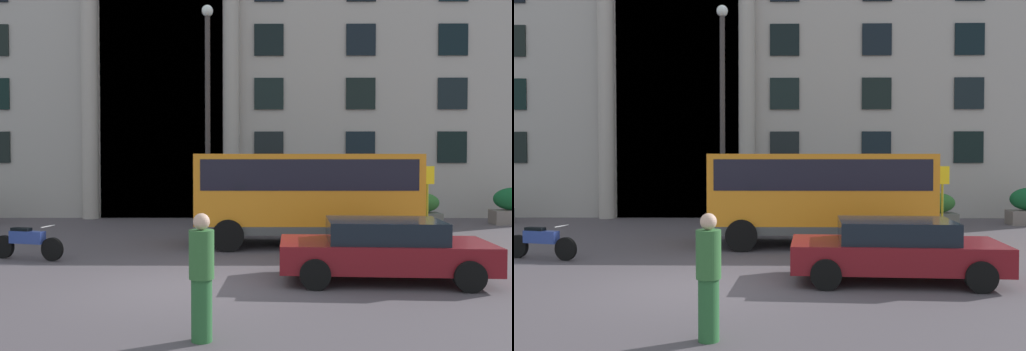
# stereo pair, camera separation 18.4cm
# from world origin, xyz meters

# --- Properties ---
(ground_plane) EXTENTS (80.00, 64.00, 0.12)m
(ground_plane) POSITION_xyz_m (0.00, 0.00, -0.06)
(ground_plane) COLOR #4D464C
(office_building_facade) EXTENTS (35.05, 9.61, 14.16)m
(office_building_facade) POSITION_xyz_m (-0.01, 17.47, 7.08)
(office_building_facade) COLOR #ACA59E
(office_building_facade) RESTS_ON ground_plane
(orange_minibus) EXTENTS (6.50, 2.74, 2.74)m
(orange_minibus) POSITION_xyz_m (3.00, 5.50, 1.64)
(orange_minibus) COLOR orange
(orange_minibus) RESTS_ON ground_plane
(bus_stop_sign) EXTENTS (0.44, 0.08, 2.36)m
(bus_stop_sign) POSITION_xyz_m (7.23, 7.37, 1.47)
(bus_stop_sign) COLOR #9A951F
(bus_stop_sign) RESTS_ON ground_plane
(hedge_planter_far_west) EXTENTS (1.46, 0.95, 1.27)m
(hedge_planter_far_west) POSITION_xyz_m (7.96, 10.50, 0.61)
(hedge_planter_far_west) COLOR slate
(hedge_planter_far_west) RESTS_ON ground_plane
(hedge_planter_entrance_right) EXTENTS (1.97, 0.79, 1.54)m
(hedge_planter_entrance_right) POSITION_xyz_m (0.51, 10.16, 0.74)
(hedge_planter_entrance_right) COLOR slate
(hedge_planter_entrance_right) RESTS_ON ground_plane
(parked_hatchback_near) EXTENTS (4.50, 2.30, 1.30)m
(parked_hatchback_near) POSITION_xyz_m (4.24, 0.67, 0.68)
(parked_hatchback_near) COLOR maroon
(parked_hatchback_near) RESTS_ON ground_plane
(motorcycle_near_kerb) EXTENTS (1.94, 0.64, 0.89)m
(motorcycle_near_kerb) POSITION_xyz_m (4.26, 3.40, 0.46)
(motorcycle_near_kerb) COLOR black
(motorcycle_near_kerb) RESTS_ON ground_plane
(motorcycle_far_end) EXTENTS (2.03, 0.75, 0.89)m
(motorcycle_far_end) POSITION_xyz_m (-4.43, 3.04, 0.46)
(motorcycle_far_end) COLOR black
(motorcycle_far_end) RESTS_ON ground_plane
(pedestrian_woman_with_bag) EXTENTS (0.36, 0.36, 1.83)m
(pedestrian_woman_with_bag) POSITION_xyz_m (0.77, -3.22, 0.93)
(pedestrian_woman_with_bag) COLOR #2A6534
(pedestrian_woman_with_bag) RESTS_ON ground_plane
(lamppost_plaza_centre) EXTENTS (0.40, 0.40, 8.00)m
(lamppost_plaza_centre) POSITION_xyz_m (-0.24, 8.35, 4.63)
(lamppost_plaza_centre) COLOR #383331
(lamppost_plaza_centre) RESTS_ON ground_plane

